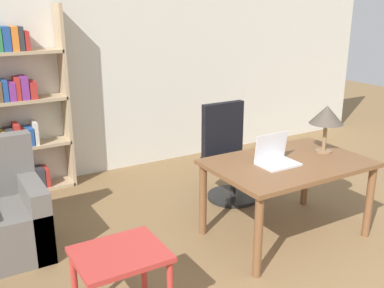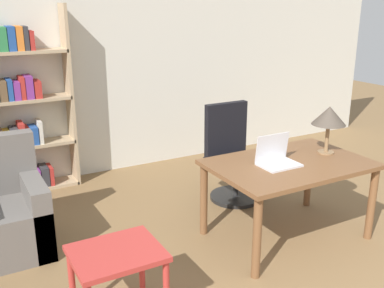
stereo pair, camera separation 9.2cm
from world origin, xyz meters
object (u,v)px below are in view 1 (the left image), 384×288
(table_lamp, at_px, (327,116))
(office_chair, at_px, (230,158))
(bookshelf, at_px, (16,113))
(laptop, at_px, (276,158))
(side_table_blue, at_px, (120,265))
(desk, at_px, (288,171))
(armchair, at_px, (1,219))

(table_lamp, bearing_deg, office_chair, 112.69)
(bookshelf, bearing_deg, office_chair, -33.31)
(laptop, height_order, side_table_blue, laptop)
(office_chair, bearing_deg, desk, -93.85)
(desk, xyz_separation_m, side_table_blue, (-1.77, -0.38, -0.18))
(table_lamp, bearing_deg, bookshelf, 136.39)
(office_chair, relative_size, bookshelf, 0.50)
(laptop, distance_m, table_lamp, 0.68)
(office_chair, bearing_deg, bookshelf, 146.69)
(side_table_blue, xyz_separation_m, bookshelf, (-0.13, 2.67, 0.47))
(desk, height_order, office_chair, office_chair)
(desk, bearing_deg, laptop, 175.47)
(laptop, bearing_deg, desk, -4.53)
(laptop, xyz_separation_m, office_chair, (0.21, 0.99, -0.34))
(office_chair, height_order, armchair, office_chair)
(desk, height_order, laptop, laptop)
(armchair, bearing_deg, desk, -23.20)
(desk, distance_m, bookshelf, 2.99)
(laptop, distance_m, side_table_blue, 1.71)
(bookshelf, bearing_deg, laptop, -52.41)
(laptop, height_order, office_chair, office_chair)
(table_lamp, distance_m, side_table_blue, 2.37)
(bookshelf, bearing_deg, armchair, -107.84)
(desk, xyz_separation_m, table_lamp, (0.47, 0.03, 0.45))
(office_chair, height_order, side_table_blue, office_chair)
(table_lamp, height_order, bookshelf, bookshelf)
(office_chair, relative_size, side_table_blue, 1.79)
(desk, height_order, armchair, armchair)
(table_lamp, height_order, armchair, table_lamp)
(table_lamp, xyz_separation_m, side_table_blue, (-2.24, -0.41, -0.63))
(desk, relative_size, side_table_blue, 2.42)
(office_chair, bearing_deg, side_table_blue, -143.09)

